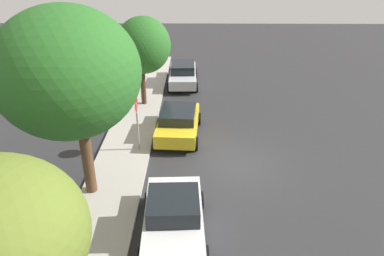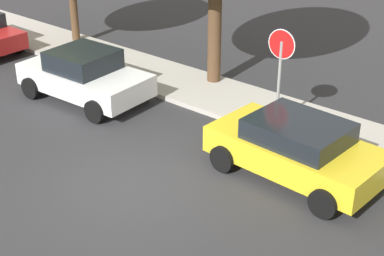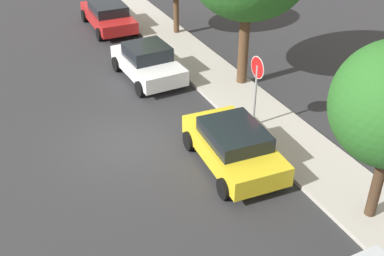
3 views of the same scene
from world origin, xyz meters
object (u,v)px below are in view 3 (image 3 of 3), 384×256
Objects in this scene: stop_sign at (256,81)px; parked_car_red at (108,15)px; parked_car_yellow at (234,145)px; parked_car_white at (148,62)px.

parked_car_red is (-11.87, -1.61, -1.17)m from stop_sign.
parked_car_yellow is at bearing -47.26° from stop_sign.
stop_sign reaches higher than parked_car_red.
stop_sign is at bearing 7.70° from parked_car_red.
stop_sign is at bearing 19.37° from parked_car_white.
parked_car_white reaches higher than parked_car_yellow.
stop_sign is 12.04m from parked_car_red.
parked_car_red is at bearing 179.53° from parked_car_yellow.
stop_sign is 2.60m from parked_car_yellow.
parked_car_white is (-6.94, -0.16, 0.01)m from parked_car_yellow.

